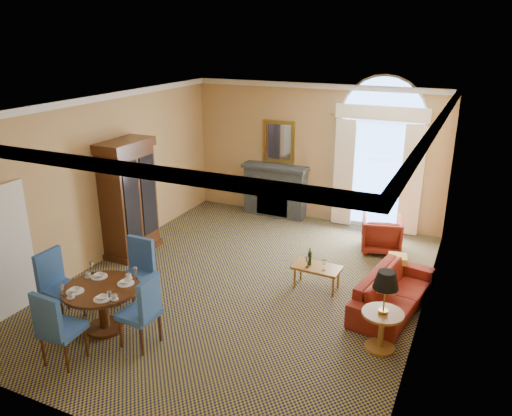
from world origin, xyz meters
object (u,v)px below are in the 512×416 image
at_px(sofa, 393,292).
at_px(coffee_table, 316,268).
at_px(side_table, 384,301).
at_px(armoire, 128,200).
at_px(dining_table, 102,298).
at_px(armchair, 381,234).

relative_size(sofa, coffee_table, 2.39).
bearing_deg(coffee_table, side_table, -40.41).
xyz_separation_m(armoire, coffee_table, (3.92, 0.11, -0.72)).
bearing_deg(side_table, dining_table, -161.86).
bearing_deg(side_table, armchair, 101.62).
relative_size(armoire, dining_table, 2.04).
height_order(armoire, side_table, armoire).
bearing_deg(coffee_table, sofa, -2.10).
bearing_deg(armchair, side_table, 87.81).
bearing_deg(armoire, sofa, -0.07).
xyz_separation_m(armoire, side_table, (5.32, -1.20, -0.35)).
distance_m(armoire, sofa, 5.33).
relative_size(armoire, coffee_table, 2.74).
relative_size(sofa, armchair, 2.54).
bearing_deg(side_table, armoire, 167.25).
height_order(dining_table, coffee_table, dining_table).
bearing_deg(armchair, armoire, 11.58).
height_order(sofa, side_table, side_table).
xyz_separation_m(armoire, armchair, (4.62, 2.19, -0.76)).
xyz_separation_m(armoire, sofa, (5.27, -0.01, -0.82)).
bearing_deg(sofa, armoire, 99.18).
bearing_deg(coffee_table, dining_table, -131.39).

